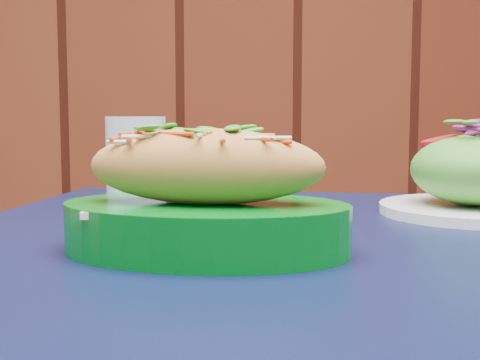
{
  "coord_description": "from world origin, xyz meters",
  "views": [
    {
      "loc": [
        -0.55,
        0.7,
        0.88
      ],
      "look_at": [
        -0.56,
        1.34,
        0.81
      ],
      "focal_mm": 50.0,
      "sensor_mm": 36.0,
      "label": 1
    }
  ],
  "objects": [
    {
      "name": "water_glass",
      "position": [
        -0.69,
        1.51,
        0.81
      ],
      "size": [
        0.07,
        0.07,
        0.12
      ],
      "primitive_type": "cylinder",
      "color": "silver",
      "rests_on": "cafe_table"
    },
    {
      "name": "cafe_table",
      "position": [
        -0.49,
        1.33,
        0.66
      ],
      "size": [
        0.91,
        0.91,
        0.75
      ],
      "rotation": [
        0.0,
        0.0,
        -0.15
      ],
      "color": "black",
      "rests_on": "ground"
    },
    {
      "name": "salad_plate",
      "position": [
        -0.28,
        1.51,
        0.8
      ],
      "size": [
        0.23,
        0.23,
        0.12
      ],
      "rotation": [
        0.0,
        0.0,
        0.04
      ],
      "color": "white",
      "rests_on": "cafe_table"
    },
    {
      "name": "banh_mi_basket",
      "position": [
        -0.59,
        1.29,
        0.8
      ],
      "size": [
        0.28,
        0.21,
        0.12
      ],
      "rotation": [
        0.0,
        0.0,
        -0.16
      ],
      "color": "#006313",
      "rests_on": "cafe_table"
    }
  ]
}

